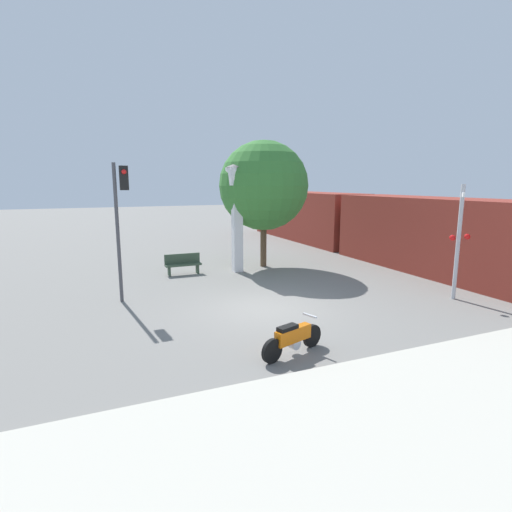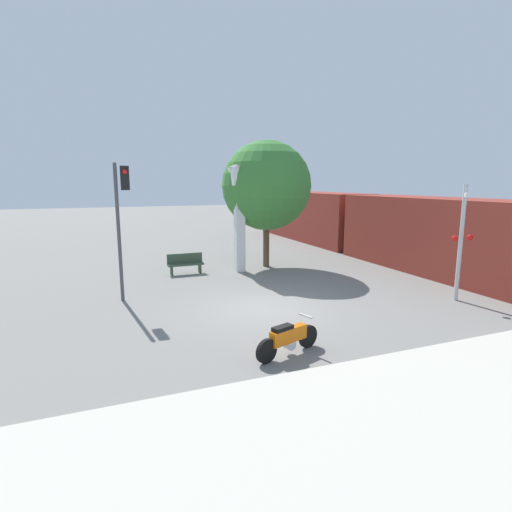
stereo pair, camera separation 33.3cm
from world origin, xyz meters
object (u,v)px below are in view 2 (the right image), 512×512
at_px(motorcycle, 288,338).
at_px(bench, 185,263).
at_px(freight_train, 362,224).
at_px(railroad_crossing_signal, 461,238).
at_px(traffic_light, 122,208).
at_px(street_tree, 266,186).
at_px(clock_tower, 239,201).

relative_size(motorcycle, bench, 1.18).
xyz_separation_m(freight_train, railroad_crossing_signal, (-2.79, -9.40, 0.49)).
bearing_deg(railroad_crossing_signal, bench, 136.67).
height_order(traffic_light, railroad_crossing_signal, traffic_light).
xyz_separation_m(motorcycle, freight_train, (10.28, 11.34, 1.28)).
bearing_deg(traffic_light, street_tree, 27.42).
bearing_deg(traffic_light, bench, 50.27).
xyz_separation_m(traffic_light, railroad_crossing_signal, (10.77, -4.24, -1.03)).
distance_m(clock_tower, freight_train, 8.75).
xyz_separation_m(street_tree, bench, (-4.05, -0.21, -3.43)).
relative_size(railroad_crossing_signal, street_tree, 0.66).
bearing_deg(freight_train, motorcycle, -132.18).
distance_m(clock_tower, bench, 3.71).
xyz_separation_m(motorcycle, traffic_light, (-3.29, 6.19, 2.81)).
distance_m(motorcycle, freight_train, 15.36).
height_order(motorcycle, bench, bench).
bearing_deg(motorcycle, traffic_light, 99.25).
relative_size(motorcycle, street_tree, 0.31).
relative_size(freight_train, traffic_light, 5.02).
bearing_deg(street_tree, railroad_crossing_signal, -62.97).
height_order(motorcycle, traffic_light, traffic_light).
height_order(motorcycle, freight_train, freight_train).
bearing_deg(street_tree, traffic_light, -152.58).
xyz_separation_m(railroad_crossing_signal, street_tree, (-3.97, 7.77, 1.73)).
relative_size(motorcycle, freight_train, 0.08).
height_order(clock_tower, railroad_crossing_signal, clock_tower).
distance_m(railroad_crossing_signal, street_tree, 8.89).
distance_m(railroad_crossing_signal, bench, 11.15).
distance_m(motorcycle, railroad_crossing_signal, 7.93).
bearing_deg(bench, clock_tower, -8.34).
bearing_deg(railroad_crossing_signal, motorcycle, -165.44).
relative_size(motorcycle, railroad_crossing_signal, 0.47).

